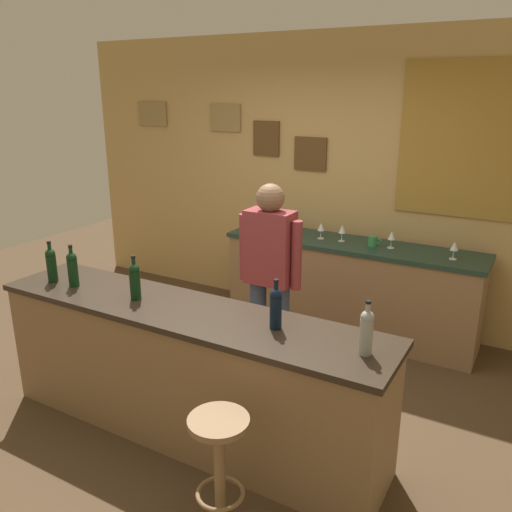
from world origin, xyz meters
The scene contains 17 objects.
ground_plane centered at (0.00, 0.00, 0.00)m, with size 10.00×10.00×0.00m, color #4C3823.
back_wall centered at (0.03, 2.03, 1.42)m, with size 6.00×0.09×2.80m.
bar_counter centered at (0.00, -0.40, 0.46)m, with size 2.79×0.60×0.92m.
side_counter centered at (0.40, 1.65, 0.45)m, with size 2.42×0.56×0.90m.
bartender centered at (0.18, 0.44, 0.94)m, with size 0.52×0.21×1.62m.
bar_stool centered at (0.66, -0.99, 0.46)m, with size 0.32×0.32×0.68m.
wine_bottle_a centered at (-1.14, -0.47, 1.06)m, with size 0.07×0.07×0.31m.
wine_bottle_b centered at (-0.93, -0.45, 1.06)m, with size 0.07×0.07×0.31m.
wine_bottle_c centered at (-0.38, -0.42, 1.06)m, with size 0.07×0.07×0.31m.
wine_bottle_d centered at (0.65, -0.36, 1.06)m, with size 0.07×0.07×0.31m.
wine_bottle_e centered at (1.21, -0.40, 1.06)m, with size 0.07×0.07×0.31m.
wine_glass_a centered at (-0.29, 1.71, 1.01)m, with size 0.07×0.07×0.16m.
wine_glass_b centered at (0.09, 1.64, 1.01)m, with size 0.07×0.07×0.16m.
wine_glass_c centered at (0.29, 1.66, 1.01)m, with size 0.07×0.07×0.16m.
wine_glass_d centered at (0.76, 1.67, 1.01)m, with size 0.07×0.07×0.16m.
wine_glass_e centered at (1.31, 1.60, 1.01)m, with size 0.07×0.07×0.16m.
coffee_mug centered at (0.60, 1.65, 0.95)m, with size 0.13×0.08×0.09m.
Camera 1 is at (1.95, -2.87, 2.27)m, focal length 36.93 mm.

